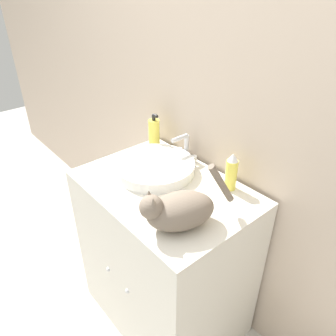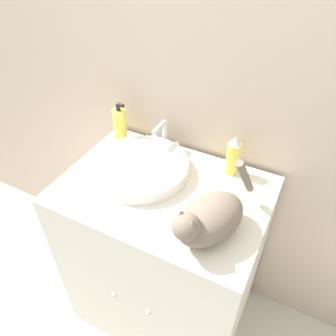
# 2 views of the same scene
# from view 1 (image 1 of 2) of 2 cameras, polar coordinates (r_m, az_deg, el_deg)

# --- Properties ---
(wall_back) EXTENTS (6.00, 0.05, 2.50)m
(wall_back) POSITION_cam_1_polar(r_m,az_deg,el_deg) (1.58, 8.89, 11.34)
(wall_back) COLOR #C6B29E
(wall_back) RESTS_ON ground_plane
(vanity_cabinet) EXTENTS (0.84, 0.60, 0.92)m
(vanity_cabinet) POSITION_cam_1_polar(r_m,az_deg,el_deg) (1.82, -0.59, -15.17)
(vanity_cabinet) COLOR silver
(vanity_cabinet) RESTS_ON ground_plane
(sink_basin) EXTENTS (0.40, 0.40, 0.05)m
(sink_basin) POSITION_cam_1_polar(r_m,az_deg,el_deg) (1.61, -2.35, 0.19)
(sink_basin) COLOR white
(sink_basin) RESTS_ON vanity_cabinet
(faucet) EXTENTS (0.15, 0.12, 0.14)m
(faucet) POSITION_cam_1_polar(r_m,az_deg,el_deg) (1.71, 2.93, 3.53)
(faucet) COLOR silver
(faucet) RESTS_ON vanity_cabinet
(cat) EXTENTS (0.26, 0.39, 0.25)m
(cat) POSITION_cam_1_polar(r_m,az_deg,el_deg) (1.26, 1.76, -7.24)
(cat) COLOR #7A6B5B
(cat) RESTS_ON vanity_cabinet
(soap_bottle) EXTENTS (0.06, 0.06, 0.20)m
(soap_bottle) POSITION_cam_1_polar(r_m,az_deg,el_deg) (1.82, -2.44, 6.05)
(soap_bottle) COLOR #EADB4C
(soap_bottle) RESTS_ON vanity_cabinet
(spray_bottle) EXTENTS (0.05, 0.05, 0.18)m
(spray_bottle) POSITION_cam_1_polar(r_m,az_deg,el_deg) (1.49, 10.98, -0.69)
(spray_bottle) COLOR #EADB4C
(spray_bottle) RESTS_ON vanity_cabinet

